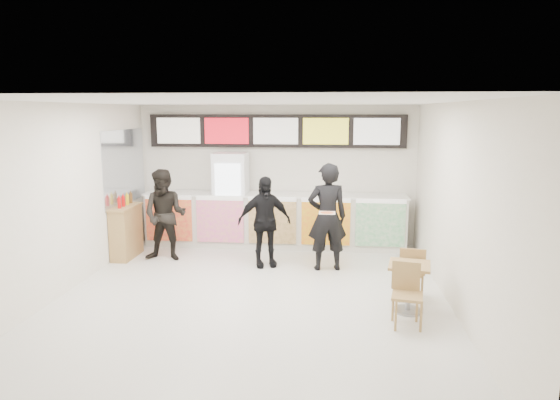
# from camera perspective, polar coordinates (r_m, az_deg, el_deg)

# --- Properties ---
(floor) EXTENTS (7.00, 7.00, 0.00)m
(floor) POSITION_cam_1_polar(r_m,az_deg,el_deg) (7.90, -3.28, -11.17)
(floor) COLOR beige
(floor) RESTS_ON ground
(ceiling) EXTENTS (7.00, 7.00, 0.00)m
(ceiling) POSITION_cam_1_polar(r_m,az_deg,el_deg) (7.36, -3.52, 11.15)
(ceiling) COLOR white
(ceiling) RESTS_ON wall_back
(wall_back) EXTENTS (6.00, 0.00, 6.00)m
(wall_back) POSITION_cam_1_polar(r_m,az_deg,el_deg) (10.91, -0.41, 2.92)
(wall_back) COLOR silver
(wall_back) RESTS_ON floor
(wall_left) EXTENTS (0.00, 7.00, 7.00)m
(wall_left) POSITION_cam_1_polar(r_m,az_deg,el_deg) (8.50, -23.78, 0.01)
(wall_left) COLOR silver
(wall_left) RESTS_ON floor
(wall_right) EXTENTS (0.00, 7.00, 7.00)m
(wall_right) POSITION_cam_1_polar(r_m,az_deg,el_deg) (7.60, 19.52, -0.81)
(wall_right) COLOR silver
(wall_right) RESTS_ON floor
(service_counter) EXTENTS (5.56, 0.77, 1.14)m
(service_counter) POSITION_cam_1_polar(r_m,az_deg,el_deg) (10.67, -0.65, -2.30)
(service_counter) COLOR silver
(service_counter) RESTS_ON floor
(menu_board) EXTENTS (5.50, 0.14, 0.70)m
(menu_board) POSITION_cam_1_polar(r_m,az_deg,el_deg) (10.75, -0.47, 7.90)
(menu_board) COLOR black
(menu_board) RESTS_ON wall_back
(drinks_fridge) EXTENTS (0.70, 0.67, 2.00)m
(drinks_fridge) POSITION_cam_1_polar(r_m,az_deg,el_deg) (10.75, -5.60, 0.08)
(drinks_fridge) COLOR white
(drinks_fridge) RESTS_ON floor
(mirror_panel) EXTENTS (0.01, 2.00, 1.50)m
(mirror_panel) POSITION_cam_1_polar(r_m,az_deg,el_deg) (10.64, -17.32, 3.64)
(mirror_panel) COLOR #B2B7BF
(mirror_panel) RESTS_ON wall_left
(customer_main) EXTENTS (0.79, 0.59, 1.96)m
(customer_main) POSITION_cam_1_polar(r_m,az_deg,el_deg) (9.05, 5.41, -1.94)
(customer_main) COLOR black
(customer_main) RESTS_ON floor
(customer_left) EXTENTS (0.88, 0.69, 1.78)m
(customer_left) POSITION_cam_1_polar(r_m,az_deg,el_deg) (9.86, -13.00, -1.71)
(customer_left) COLOR black
(customer_left) RESTS_ON floor
(customer_mid) EXTENTS (1.08, 0.72, 1.70)m
(customer_mid) POSITION_cam_1_polar(r_m,az_deg,el_deg) (9.25, -1.81, -2.48)
(customer_mid) COLOR black
(customer_mid) RESTS_ON floor
(pizza_slice) EXTENTS (0.36, 0.36, 0.02)m
(pizza_slice) POSITION_cam_1_polar(r_m,az_deg,el_deg) (8.57, 5.40, -1.42)
(pizza_slice) COLOR beige
(pizza_slice) RESTS_ON customer_main
(cafe_table) EXTENTS (0.67, 1.50, 0.85)m
(cafe_table) POSITION_cam_1_polar(r_m,az_deg,el_deg) (7.47, 14.52, -8.70)
(cafe_table) COLOR tan
(cafe_table) RESTS_ON floor
(condiment_ledge) EXTENTS (0.38, 0.93, 1.24)m
(condiment_ledge) POSITION_cam_1_polar(r_m,az_deg,el_deg) (10.33, -17.17, -3.41)
(condiment_ledge) COLOR tan
(condiment_ledge) RESTS_ON floor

